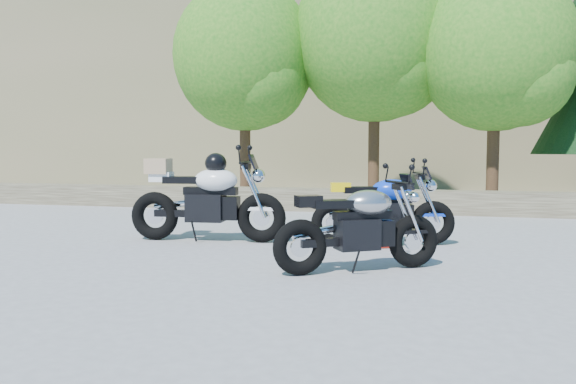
% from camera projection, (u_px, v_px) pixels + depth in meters
% --- Properties ---
extents(ground, '(90.00, 90.00, 0.00)m').
position_uv_depth(ground, '(254.00, 256.00, 7.17)').
color(ground, gray).
rests_on(ground, ground).
extents(stone_wall, '(22.00, 0.55, 0.50)m').
position_uv_depth(stone_wall, '(328.00, 200.00, 12.48)').
color(stone_wall, brown).
rests_on(stone_wall, ground).
extents(hillside, '(80.00, 30.00, 15.00)m').
position_uv_depth(hillside, '(445.00, 46.00, 33.00)').
color(hillside, olive).
rests_on(hillside, ground).
extents(tree_decid_left, '(3.67, 3.67, 5.62)m').
position_uv_depth(tree_decid_left, '(248.00, 61.00, 14.39)').
color(tree_decid_left, '#382314').
rests_on(tree_decid_left, ground).
extents(tree_decid_mid, '(4.08, 4.08, 6.24)m').
position_uv_depth(tree_decid_mid, '(379.00, 42.00, 13.95)').
color(tree_decid_mid, '#382314').
rests_on(tree_decid_mid, ground).
extents(tree_decid_right, '(3.54, 3.54, 5.41)m').
position_uv_depth(tree_decid_right, '(501.00, 56.00, 12.73)').
color(tree_decid_right, '#382314').
rests_on(tree_decid_right, ground).
extents(silver_bike, '(1.77, 1.16, 1.00)m').
position_uv_depth(silver_bike, '(360.00, 228.00, 6.21)').
color(silver_bike, black).
rests_on(silver_bike, ground).
extents(white_bike, '(2.37, 0.75, 1.31)m').
position_uv_depth(white_bike, '(206.00, 198.00, 8.29)').
color(white_bike, black).
rests_on(white_bike, ground).
extents(blue_bike, '(2.02, 0.81, 1.03)m').
position_uv_depth(blue_bike, '(384.00, 210.00, 7.94)').
color(blue_bike, black).
rests_on(blue_bike, ground).
extents(backpack, '(0.39, 0.37, 0.43)m').
position_uv_depth(backpack, '(386.00, 232.00, 7.83)').
color(backpack, black).
rests_on(backpack, ground).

